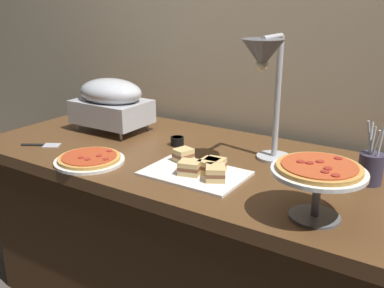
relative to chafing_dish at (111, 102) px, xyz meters
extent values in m
cube|color=#C6B593|center=(0.53, 0.41, 0.30)|extent=(4.40, 0.04, 2.40)
cube|color=brown|center=(0.53, -0.09, -0.17)|extent=(1.90, 0.84, 0.05)
cube|color=#3C2715|center=(0.53, -0.09, -0.55)|extent=(1.75, 0.74, 0.71)
cylinder|color=#B7BABF|center=(-0.14, -0.10, -0.12)|extent=(0.01, 0.01, 0.04)
cylinder|color=#B7BABF|center=(0.14, -0.10, -0.12)|extent=(0.01, 0.01, 0.04)
cylinder|color=#B7BABF|center=(-0.14, 0.10, -0.12)|extent=(0.01, 0.01, 0.04)
cylinder|color=#B7BABF|center=(0.14, 0.10, -0.12)|extent=(0.01, 0.01, 0.04)
cube|color=#B7BABF|center=(0.00, 0.00, -0.05)|extent=(0.35, 0.24, 0.11)
ellipsoid|color=#B7BABF|center=(0.00, 0.00, 0.05)|extent=(0.34, 0.23, 0.13)
cylinder|color=#B7BABF|center=(0.82, 0.06, -0.14)|extent=(0.14, 0.14, 0.01)
cylinder|color=#B7BABF|center=(0.82, 0.06, 0.10)|extent=(0.02, 0.02, 0.47)
cylinder|color=#B7BABF|center=(0.82, -0.02, 0.34)|extent=(0.02, 0.16, 0.02)
cone|color=#595B60|center=(0.82, -0.11, 0.29)|extent=(0.15, 0.15, 0.10)
sphere|color=#F9EAB2|center=(0.82, -0.11, 0.25)|extent=(0.04, 0.04, 0.04)
cylinder|color=white|center=(0.23, -0.38, -0.14)|extent=(0.28, 0.28, 0.01)
cylinder|color=#C68E42|center=(0.23, -0.38, -0.13)|extent=(0.25, 0.25, 0.01)
cylinder|color=#AD3D1E|center=(0.23, -0.38, -0.12)|extent=(0.22, 0.22, 0.00)
cylinder|color=maroon|center=(0.26, -0.36, -0.12)|extent=(0.02, 0.02, 0.00)
cylinder|color=maroon|center=(0.26, -0.30, -0.12)|extent=(0.02, 0.02, 0.00)
cylinder|color=maroon|center=(0.22, -0.42, -0.12)|extent=(0.02, 0.02, 0.00)
cylinder|color=maroon|center=(0.25, -0.42, -0.12)|extent=(0.02, 0.02, 0.00)
cylinder|color=maroon|center=(0.31, -0.38, -0.12)|extent=(0.02, 0.02, 0.00)
cylinder|color=#595B60|center=(1.12, -0.35, -0.07)|extent=(0.02, 0.02, 0.14)
cylinder|color=#595B60|center=(1.12, -0.35, -0.14)|extent=(0.15, 0.15, 0.01)
cylinder|color=white|center=(1.12, -0.35, 0.00)|extent=(0.27, 0.27, 0.01)
cylinder|color=#C68E42|center=(1.12, -0.35, 0.01)|extent=(0.25, 0.25, 0.01)
cylinder|color=#B74723|center=(1.12, -0.35, 0.02)|extent=(0.22, 0.22, 0.00)
cylinder|color=maroon|center=(1.19, -0.41, 0.02)|extent=(0.02, 0.02, 0.00)
cylinder|color=maroon|center=(1.10, -0.35, 0.02)|extent=(0.02, 0.02, 0.00)
cylinder|color=maroon|center=(1.15, -0.37, 0.02)|extent=(0.02, 0.02, 0.00)
cylinder|color=maroon|center=(1.15, -0.40, 0.02)|extent=(0.02, 0.02, 0.00)
cylinder|color=maroon|center=(1.15, -0.27, 0.02)|extent=(0.02, 0.02, 0.00)
cylinder|color=maroon|center=(1.12, -0.33, 0.02)|extent=(0.02, 0.02, 0.00)
cylinder|color=maroon|center=(1.07, -0.36, 0.02)|extent=(0.02, 0.02, 0.00)
cube|color=white|center=(0.65, -0.26, -0.14)|extent=(0.37, 0.25, 0.01)
cube|color=tan|center=(0.55, -0.19, -0.13)|extent=(0.08, 0.08, 0.02)
cube|color=brown|center=(0.55, -0.19, -0.11)|extent=(0.08, 0.08, 0.01)
cube|color=tan|center=(0.55, -0.19, -0.09)|extent=(0.08, 0.08, 0.02)
cube|color=tan|center=(0.70, -0.21, -0.13)|extent=(0.07, 0.06, 0.02)
cube|color=brown|center=(0.70, -0.21, -0.11)|extent=(0.07, 0.06, 0.01)
cube|color=tan|center=(0.70, -0.21, -0.09)|extent=(0.07, 0.06, 0.02)
cube|color=tan|center=(0.69, -0.23, -0.13)|extent=(0.06, 0.07, 0.02)
cube|color=brown|center=(0.69, -0.23, -0.11)|extent=(0.06, 0.07, 0.01)
cube|color=tan|center=(0.69, -0.23, -0.09)|extent=(0.06, 0.07, 0.02)
cube|color=tan|center=(0.74, -0.28, -0.13)|extent=(0.10, 0.10, 0.02)
cube|color=brown|center=(0.74, -0.28, -0.11)|extent=(0.10, 0.10, 0.01)
cube|color=tan|center=(0.74, -0.28, -0.09)|extent=(0.10, 0.10, 0.02)
cube|color=tan|center=(0.64, -0.29, -0.13)|extent=(0.09, 0.08, 0.02)
cube|color=brown|center=(0.64, -0.29, -0.11)|extent=(0.09, 0.08, 0.01)
cube|color=tan|center=(0.64, -0.29, -0.09)|extent=(0.09, 0.08, 0.02)
cylinder|color=black|center=(0.40, -0.02, -0.13)|extent=(0.06, 0.06, 0.04)
cylinder|color=maroon|center=(0.40, -0.02, -0.11)|extent=(0.05, 0.05, 0.01)
cylinder|color=#383347|center=(1.20, 0.00, -0.09)|extent=(0.08, 0.08, 0.11)
cylinder|color=#B7BABF|center=(1.21, -0.01, -0.03)|extent=(0.04, 0.03, 0.17)
cylinder|color=#B7BABF|center=(1.19, 0.01, -0.02)|extent=(0.02, 0.04, 0.18)
cylinder|color=#B7BABF|center=(1.19, 0.01, -0.01)|extent=(0.03, 0.04, 0.19)
cylinder|color=#B7BABF|center=(1.22, -0.01, -0.02)|extent=(0.02, 0.03, 0.19)
cylinder|color=#B7BABF|center=(1.20, 0.00, -0.02)|extent=(0.02, 0.02, 0.18)
cube|color=#B7BABF|center=(-0.06, -0.32, -0.14)|extent=(0.09, 0.08, 0.00)
cylinder|color=black|center=(-0.14, -0.37, -0.14)|extent=(0.09, 0.06, 0.01)
camera|label=1|loc=(1.45, -1.52, 0.47)|focal=40.88mm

